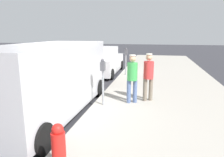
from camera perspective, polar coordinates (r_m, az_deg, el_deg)
name	(u,v)px	position (r m, az deg, el deg)	size (l,w,h in m)	color
ground_plane	(67,104)	(7.54, -12.18, -6.99)	(80.00, 80.00, 0.00)	#2D2D33
sidewalk_slab	(170,110)	(6.92, 15.62, -8.32)	(5.00, 32.00, 0.15)	#9E998E
parking_meter_near	(103,74)	(6.65, -2.53, 1.22)	(0.14, 0.18, 1.52)	gray
parking_meter_far	(126,57)	(11.61, 3.83, 6.02)	(0.14, 0.18, 1.52)	gray
pedestrian_in_green	(132,76)	(6.91, 5.59, 0.73)	(0.34, 0.34, 1.63)	#4C608C
pedestrian_in_red	(148,74)	(7.21, 9.99, 1.16)	(0.34, 0.34, 1.64)	#726656
parked_van	(49,77)	(6.55, -16.93, 0.29)	(2.21, 5.24, 2.15)	#BCBCC1
parked_sedan_ahead	(103,62)	(12.79, -2.53, 4.68)	(1.97, 4.41, 1.65)	white
fire_hydrant	(59,148)	(3.81, -14.45, -18.01)	(0.24, 0.24, 0.86)	red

